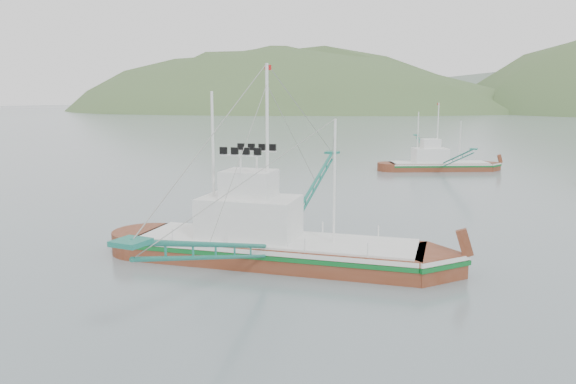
% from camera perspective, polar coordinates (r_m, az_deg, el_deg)
% --- Properties ---
extents(ground, '(1200.00, 1200.00, 0.00)m').
position_cam_1_polar(ground, '(35.19, -4.24, -6.62)').
color(ground, slate).
rests_on(ground, ground).
extents(main_boat, '(17.76, 31.03, 12.65)m').
position_cam_1_polar(main_boat, '(33.53, -1.51, -3.66)').
color(main_boat, '#642A15').
rests_on(main_boat, ground).
extents(bg_boat_far, '(15.11, 22.70, 9.84)m').
position_cam_1_polar(bg_boat_far, '(78.93, 15.11, 3.60)').
color(bg_boat_far, '#642A15').
rests_on(bg_boat_far, ground).
extents(headland_left, '(448.00, 308.00, 210.00)m').
position_cam_1_polar(headland_left, '(436.35, -1.33, 8.27)').
color(headland_left, '#425D30').
rests_on(headland_left, ground).
extents(ridge_distant, '(960.00, 400.00, 240.00)m').
position_cam_1_polar(ridge_distant, '(589.53, 27.04, 7.58)').
color(ridge_distant, slate).
rests_on(ridge_distant, ground).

